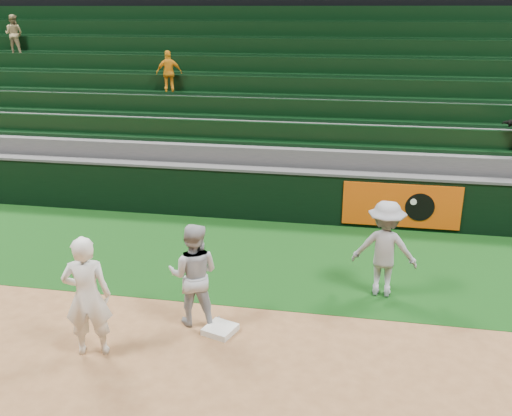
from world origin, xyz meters
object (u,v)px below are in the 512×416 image
Objects in this scene: first_base at (220,329)px; baserunner at (194,275)px; first_baseman at (87,296)px; base_coach at (385,249)px.

baserunner reaches higher than first_base.
first_baseman reaches higher than first_base.
base_coach is at bearing 34.99° from first_base.
first_base is 3.16m from base_coach.
first_baseman is (-1.71, -0.86, 0.87)m from first_base.
first_base is at bearing 148.79° from baserunner.
base_coach is (4.22, 2.62, -0.05)m from first_baseman.
base_coach is at bearing -164.33° from first_baseman.
first_base is 0.24× the size of first_baseman.
base_coach reaches higher than first_base.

